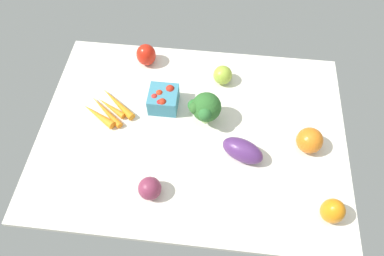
{
  "coord_description": "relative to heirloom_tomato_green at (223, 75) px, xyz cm",
  "views": [
    {
      "loc": [
        -6.95,
        62.77,
        103.63
      ],
      "look_at": [
        0.0,
        0.0,
        4.0
      ],
      "focal_mm": 32.78,
      "sensor_mm": 36.0,
      "label": 1
    }
  ],
  "objects": [
    {
      "name": "bell_pepper_red",
      "position": [
        29.61,
        -6.22,
        0.76
      ],
      "size": [
        8.32,
        8.32,
        8.52
      ],
      "primitive_type": "ellipsoid",
      "rotation": [
        0.0,
        0.0,
        4.84
      ],
      "color": "red",
      "rests_on": "tablecloth"
    },
    {
      "name": "berry_basket",
      "position": [
        19.87,
        13.51,
        0.36
      ],
      "size": [
        10.01,
        10.01,
        7.99
      ],
      "color": "teal",
      "rests_on": "tablecloth"
    },
    {
      "name": "red_onion_center",
      "position": [
        18.9,
        46.84,
        0.04
      ],
      "size": [
        7.08,
        7.08,
        7.08
      ],
      "primitive_type": "sphere",
      "color": "#7D2D48",
      "rests_on": "tablecloth"
    },
    {
      "name": "heirloom_tomato_orange",
      "position": [
        -29.58,
        25.16,
        0.75
      ],
      "size": [
        8.49,
        8.49,
        8.49
      ],
      "primitive_type": "sphere",
      "color": "orange",
      "rests_on": "tablecloth"
    },
    {
      "name": "tablecloth",
      "position": [
        8.79,
        23.22,
        -4.5
      ],
      "size": [
        104.0,
        76.0,
        2.0
      ],
      "primitive_type": "cube",
      "color": "silver",
      "rests_on": "ground"
    },
    {
      "name": "broccoli_head",
      "position": [
        5.0,
        18.61,
        4.18
      ],
      "size": [
        11.02,
        11.15,
        12.65
      ],
      "color": "#A4C980",
      "rests_on": "tablecloth"
    },
    {
      "name": "bell_pepper_orange",
      "position": [
        -34.49,
        48.21,
        0.84
      ],
      "size": [
        7.16,
        7.16,
        8.69
      ],
      "primitive_type": "ellipsoid",
      "rotation": [
        0.0,
        0.0,
        1.52
      ],
      "color": "orange",
      "rests_on": "tablecloth"
    },
    {
      "name": "carrot_bunch",
      "position": [
        39.16,
        18.15,
        -2.18
      ],
      "size": [
        19.75,
        17.75,
        2.97
      ],
      "color": "orange",
      "rests_on": "tablecloth"
    },
    {
      "name": "heirloom_tomato_green",
      "position": [
        0.0,
        0.0,
        0.0
      ],
      "size": [
        7.0,
        7.0,
        7.0
      ],
      "primitive_type": "sphere",
      "color": "#9BB739",
      "rests_on": "tablecloth"
    },
    {
      "name": "eggplant",
      "position": [
        -8.29,
        30.92,
        0.11
      ],
      "size": [
        15.42,
        11.91,
        7.23
      ],
      "primitive_type": "ellipsoid",
      "rotation": [
        0.0,
        0.0,
        2.75
      ],
      "color": "#532B69",
      "rests_on": "tablecloth"
    }
  ]
}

